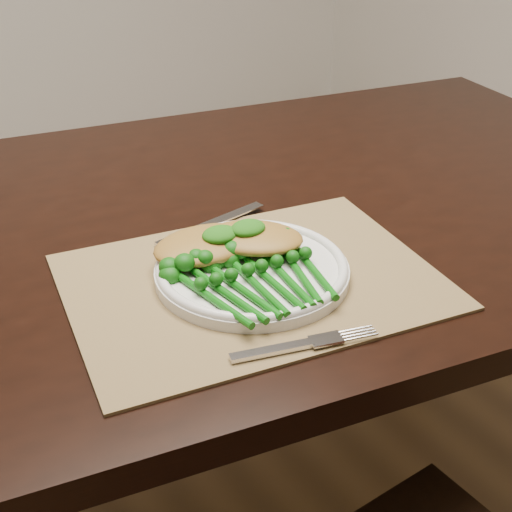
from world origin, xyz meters
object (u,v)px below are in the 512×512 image
dining_table (220,399)px  chicken_fillet_left (205,245)px  placemat (252,281)px  broccolini_bundle (264,283)px  dinner_plate (252,269)px

dining_table → chicken_fillet_left: size_ratio=12.21×
placemat → broccolini_bundle: 0.05m
dining_table → dinner_plate: dinner_plate is taller
placemat → chicken_fillet_left: (-0.03, 0.07, 0.03)m
dinner_plate → broccolini_bundle: 0.05m
placemat → broccolini_bundle: bearing=-92.7°
dining_table → chicken_fillet_left: (-0.09, -0.14, 0.41)m
dinner_plate → placemat: bearing=-120.8°
dinner_plate → chicken_fillet_left: (-0.03, 0.06, 0.02)m
placemat → broccolini_bundle: (-0.01, -0.04, 0.02)m
placemat → dinner_plate: (0.00, 0.01, 0.01)m
placemat → dinner_plate: 0.02m
dining_table → broccolini_bundle: bearing=-95.9°
dining_table → broccolini_bundle: 0.47m
dining_table → chicken_fillet_left: 0.44m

